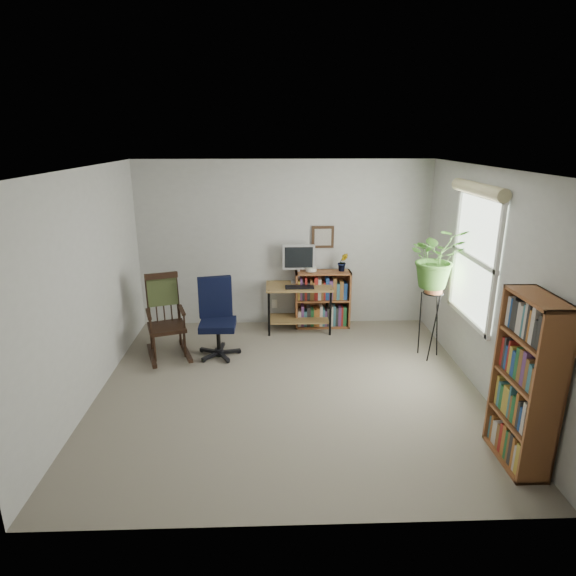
{
  "coord_description": "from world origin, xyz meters",
  "views": [
    {
      "loc": [
        -0.18,
        -4.81,
        2.71
      ],
      "look_at": [
        0.0,
        0.4,
        1.05
      ],
      "focal_mm": 30.0,
      "sensor_mm": 36.0,
      "label": 1
    }
  ],
  "objects_px": {
    "office_chair": "(218,319)",
    "tall_bookshelf": "(526,383)",
    "rocking_chair": "(166,317)",
    "desk": "(299,308)",
    "low_bookshelf": "(323,299)"
  },
  "relations": [
    {
      "from": "office_chair",
      "to": "tall_bookshelf",
      "type": "relative_size",
      "value": 0.67
    },
    {
      "from": "rocking_chair",
      "to": "desk",
      "type": "bearing_deg",
      "value": 7.01
    },
    {
      "from": "office_chair",
      "to": "low_bookshelf",
      "type": "distance_m",
      "value": 1.72
    },
    {
      "from": "rocking_chair",
      "to": "tall_bookshelf",
      "type": "xyz_separation_m",
      "value": [
        3.44,
        -2.2,
        0.21
      ]
    },
    {
      "from": "rocking_chair",
      "to": "office_chair",
      "type": "bearing_deg",
      "value": -19.83
    },
    {
      "from": "low_bookshelf",
      "to": "tall_bookshelf",
      "type": "relative_size",
      "value": 0.56
    },
    {
      "from": "rocking_chair",
      "to": "low_bookshelf",
      "type": "height_order",
      "value": "rocking_chair"
    },
    {
      "from": "desk",
      "to": "office_chair",
      "type": "xyz_separation_m",
      "value": [
        -1.07,
        -0.84,
        0.17
      ]
    },
    {
      "from": "office_chair",
      "to": "low_bookshelf",
      "type": "bearing_deg",
      "value": 21.84
    },
    {
      "from": "office_chair",
      "to": "tall_bookshelf",
      "type": "distance_m",
      "value": 3.55
    },
    {
      "from": "low_bookshelf",
      "to": "tall_bookshelf",
      "type": "height_order",
      "value": "tall_bookshelf"
    },
    {
      "from": "rocking_chair",
      "to": "low_bookshelf",
      "type": "relative_size",
      "value": 1.28
    },
    {
      "from": "desk",
      "to": "low_bookshelf",
      "type": "bearing_deg",
      "value": 18.77
    },
    {
      "from": "rocking_chair",
      "to": "low_bookshelf",
      "type": "distance_m",
      "value": 2.28
    },
    {
      "from": "desk",
      "to": "tall_bookshelf",
      "type": "distance_m",
      "value": 3.5
    }
  ]
}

